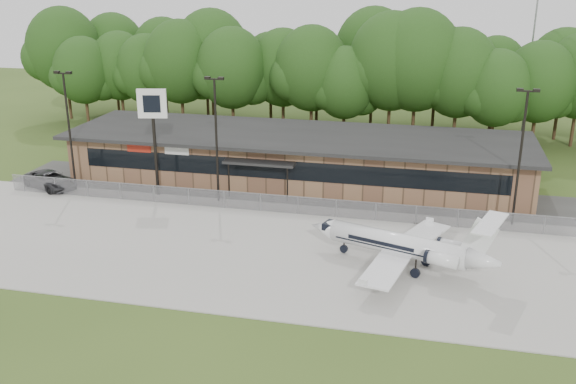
% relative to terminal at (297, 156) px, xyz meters
% --- Properties ---
extents(ground, '(160.00, 160.00, 0.00)m').
position_rel_terminal_xyz_m(ground, '(0.00, -23.94, -2.18)').
color(ground, '#364E1C').
rests_on(ground, ground).
extents(apron, '(64.00, 18.00, 0.08)m').
position_rel_terminal_xyz_m(apron, '(0.00, -15.94, -2.14)').
color(apron, '#9E9B93').
rests_on(apron, ground).
extents(parking_lot, '(50.00, 9.00, 0.06)m').
position_rel_terminal_xyz_m(parking_lot, '(0.00, -4.44, -2.15)').
color(parking_lot, '#383835').
rests_on(parking_lot, ground).
extents(terminal, '(41.00, 11.65, 4.30)m').
position_rel_terminal_xyz_m(terminal, '(0.00, 0.00, 0.00)').
color(terminal, '#896444').
rests_on(terminal, ground).
extents(fence, '(46.00, 0.04, 1.52)m').
position_rel_terminal_xyz_m(fence, '(0.00, -8.94, -1.40)').
color(fence, gray).
rests_on(fence, ground).
extents(treeline, '(72.00, 12.00, 15.00)m').
position_rel_terminal_xyz_m(treeline, '(0.00, 18.06, 5.32)').
color(treeline, '#1D3611').
rests_on(treeline, ground).
extents(radio_mast, '(0.20, 0.20, 25.00)m').
position_rel_terminal_xyz_m(radio_mast, '(22.00, 24.06, 10.32)').
color(radio_mast, gray).
rests_on(radio_mast, ground).
extents(light_pole_left, '(1.55, 0.30, 10.23)m').
position_rel_terminal_xyz_m(light_pole_left, '(-18.00, -7.44, 3.80)').
color(light_pole_left, black).
rests_on(light_pole_left, ground).
extents(light_pole_mid, '(1.55, 0.30, 10.23)m').
position_rel_terminal_xyz_m(light_pole_mid, '(-5.00, -7.44, 3.80)').
color(light_pole_mid, black).
rests_on(light_pole_mid, ground).
extents(light_pole_right, '(1.55, 0.30, 10.23)m').
position_rel_terminal_xyz_m(light_pole_right, '(18.00, -7.44, 3.80)').
color(light_pole_right, black).
rests_on(light_pole_right, ground).
extents(business_jet, '(12.65, 11.34, 4.30)m').
position_rel_terminal_xyz_m(business_jet, '(10.55, -16.70, -0.64)').
color(business_jet, silver).
rests_on(business_jet, ground).
extents(suv, '(5.92, 4.48, 1.49)m').
position_rel_terminal_xyz_m(suv, '(-20.36, -7.49, -1.43)').
color(suv, '#2F2F32').
rests_on(suv, ground).
extents(pole_sign, '(2.37, 0.77, 9.02)m').
position_rel_terminal_xyz_m(pole_sign, '(-10.47, -7.14, 4.73)').
color(pole_sign, black).
rests_on(pole_sign, ground).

